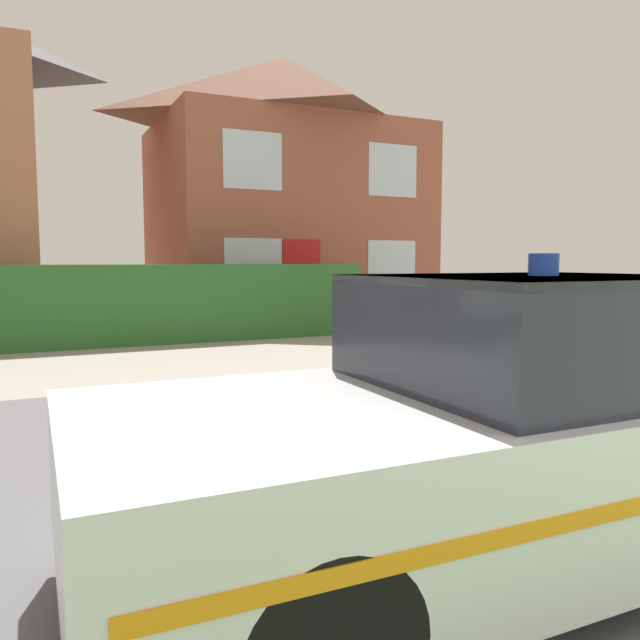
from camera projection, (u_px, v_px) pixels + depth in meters
The scene contains 4 objects.
road_strip at pixel (433, 441), 5.49m from camera, with size 28.00×6.78×0.01m, color #5B5B60.
garden_hedge at pixel (147, 305), 11.87m from camera, with size 9.01×0.50×1.52m, color #2D662D.
police_car at pixel (497, 430), 3.24m from camera, with size 4.11×1.79×1.62m.
house_right at pixel (284, 187), 17.31m from camera, with size 7.08×5.64×7.13m.
Camera 1 is at (-3.21, 0.18, 1.59)m, focal length 35.00 mm.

